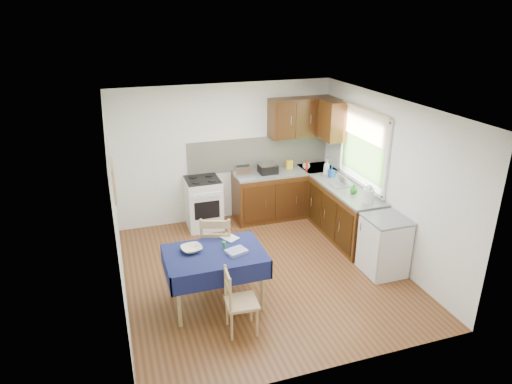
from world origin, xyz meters
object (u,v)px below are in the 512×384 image
object	(u,v)px
sandwich_press	(268,168)
dish_rack	(342,184)
dining_table	(215,260)
chair_far	(217,246)
toaster	(243,171)
kettle	(369,194)
chair_near	(238,299)

from	to	relation	value
sandwich_press	dish_rack	distance (m)	1.39
dish_rack	dining_table	bearing A→B (deg)	-157.11
chair_far	dish_rack	xyz separation A→B (m)	(2.40, 0.82, 0.37)
chair_far	dish_rack	size ratio (longest dim) A/B	2.73
toaster	kettle	world-z (taller)	kettle
chair_near	kettle	distance (m)	2.79
dining_table	chair_far	xyz separation A→B (m)	(0.15, 0.54, -0.11)
chair_near	chair_far	bearing A→B (deg)	2.57
toaster	kettle	xyz separation A→B (m)	(1.51, -1.71, 0.03)
toaster	chair_near	bearing A→B (deg)	-90.36
chair_far	toaster	world-z (taller)	toaster
toaster	dining_table	bearing A→B (deg)	-97.52
sandwich_press	kettle	distance (m)	2.02
sandwich_press	dish_rack	size ratio (longest dim) A/B	0.84
chair_near	dining_table	bearing A→B (deg)	15.01
chair_near	kettle	size ratio (longest dim) A/B	2.99
dining_table	kettle	world-z (taller)	kettle
dining_table	sandwich_press	xyz separation A→B (m)	(1.55, 2.32, 0.32)
dining_table	chair_far	distance (m)	0.57
dining_table	toaster	bearing A→B (deg)	48.36
kettle	chair_near	bearing A→B (deg)	-153.82
toaster	dish_rack	size ratio (longest dim) A/B	0.75
sandwich_press	dining_table	bearing A→B (deg)	-123.32
dish_rack	chair_far	bearing A→B (deg)	-166.22
toaster	kettle	size ratio (longest dim) A/B	1.00
chair_near	dish_rack	distance (m)	3.18
chair_far	sandwich_press	world-z (taller)	sandwich_press
dining_table	chair_near	size ratio (longest dim) A/B	1.49
dining_table	chair_near	xyz separation A→B (m)	(0.12, -0.64, -0.21)
dining_table	kettle	bearing A→B (deg)	-4.10
chair_far	dining_table	bearing A→B (deg)	92.54
dining_table	kettle	size ratio (longest dim) A/B	4.45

